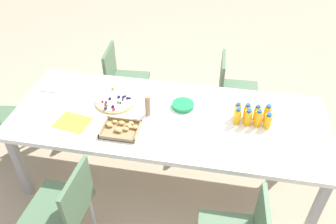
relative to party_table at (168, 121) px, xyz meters
The scene contains 19 objects.
ground_plane 0.68m from the party_table, ahead, with size 12.00×12.00×0.00m, color tan.
party_table is the anchor object (origin of this frame).
chair_near_left 0.99m from the party_table, 121.22° to the right, with size 0.42×0.42×0.83m.
chair_far_right 1.01m from the party_table, 54.23° to the left, with size 0.42×0.42×0.83m.
chair_near_right 1.05m from the party_table, 51.25° to the right, with size 0.43×0.43×0.83m.
juice_bottle_0 0.79m from the party_table, behind, with size 0.06×0.06×0.15m.
juice_bottle_1 0.71m from the party_table, behind, with size 0.05×0.05×0.14m.
juice_bottle_2 0.63m from the party_table, behind, with size 0.06×0.06×0.14m.
juice_bottle_3 0.56m from the party_table, behind, with size 0.05×0.05×0.14m.
juice_bottle_4 0.78m from the party_table, behind, with size 0.06×0.06×0.13m.
juice_bottle_5 0.71m from the party_table, behind, with size 0.05×0.05×0.15m.
juice_bottle_6 0.63m from the party_table, behind, with size 0.06×0.06×0.14m.
juice_bottle_7 0.56m from the party_table, behind, with size 0.05×0.05×0.14m.
fruit_pizza 0.49m from the party_table, 12.98° to the right, with size 0.35×0.35×0.05m.
snack_tray 0.40m from the party_table, 34.85° to the left, with size 0.28×0.23×0.04m.
plate_stack 0.19m from the party_table, 124.18° to the right, with size 0.18×0.18×0.03m.
napkin_stack 1.13m from the party_table, 10.50° to the right, with size 0.15×0.15×0.01m, color white.
cardboard_tube 0.22m from the party_table, ahead, with size 0.04×0.04×0.18m, color #9E7A56.
paper_folder 0.76m from the party_table, 16.32° to the left, with size 0.26×0.20×0.01m, color yellow.
Camera 1 is at (-0.38, 2.07, 2.49)m, focal length 36.50 mm.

